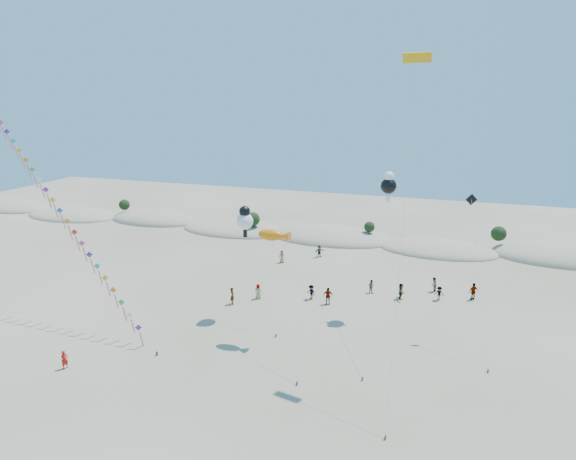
{
  "coord_description": "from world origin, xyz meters",
  "views": [
    {
      "loc": [
        16.26,
        -24.32,
        21.2
      ],
      "look_at": [
        3.56,
        14.0,
        9.89
      ],
      "focal_mm": 30.0,
      "sensor_mm": 36.0,
      "label": 1
    }
  ],
  "objects_px": {
    "kite_train": "(50,197)",
    "parafoil_kite": "(416,67)",
    "flyer_foreground": "(65,360)",
    "fish_kite": "(274,235)"
  },
  "relations": [
    {
      "from": "flyer_foreground",
      "to": "kite_train",
      "type": "bearing_deg",
      "value": 64.88
    },
    {
      "from": "parafoil_kite",
      "to": "flyer_foreground",
      "type": "distance_m",
      "value": 35.23
    },
    {
      "from": "kite_train",
      "to": "parafoil_kite",
      "type": "bearing_deg",
      "value": 2.14
    },
    {
      "from": "kite_train",
      "to": "fish_kite",
      "type": "relative_size",
      "value": 2.71
    },
    {
      "from": "kite_train",
      "to": "flyer_foreground",
      "type": "distance_m",
      "value": 16.6
    },
    {
      "from": "fish_kite",
      "to": "parafoil_kite",
      "type": "distance_m",
      "value": 17.55
    },
    {
      "from": "kite_train",
      "to": "flyer_foreground",
      "type": "relative_size",
      "value": 17.52
    },
    {
      "from": "parafoil_kite",
      "to": "kite_train",
      "type": "bearing_deg",
      "value": -177.86
    },
    {
      "from": "parafoil_kite",
      "to": "fish_kite",
      "type": "bearing_deg",
      "value": 179.07
    },
    {
      "from": "fish_kite",
      "to": "flyer_foreground",
      "type": "relative_size",
      "value": 6.45
    }
  ]
}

